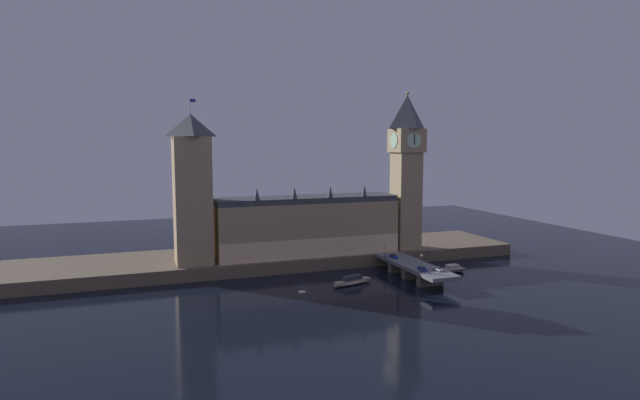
{
  "coord_description": "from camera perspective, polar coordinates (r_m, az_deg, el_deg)",
  "views": [
    {
      "loc": [
        -59.95,
        -186.28,
        53.27
      ],
      "look_at": [
        14.4,
        20.0,
        29.6
      ],
      "focal_mm": 30.0,
      "sensor_mm": 36.0,
      "label": 1
    }
  ],
  "objects": [
    {
      "name": "ground_plane",
      "position": [
        202.82,
        -1.94,
        -9.07
      ],
      "size": [
        400.0,
        400.0,
        0.0
      ],
      "primitive_type": "plane",
      "color": "black"
    },
    {
      "name": "embankment",
      "position": [
        238.57,
        -4.83,
        -6.12
      ],
      "size": [
        220.0,
        42.0,
        5.22
      ],
      "color": "brown",
      "rests_on": "ground_plane"
    },
    {
      "name": "parliament_hall",
      "position": [
        230.79,
        -1.46,
        -2.72
      ],
      "size": [
        78.43,
        19.63,
        29.96
      ],
      "color": "tan",
      "rests_on": "embankment"
    },
    {
      "name": "clock_tower",
      "position": [
        244.08,
        9.2,
        3.56
      ],
      "size": [
        13.39,
        13.5,
        70.59
      ],
      "color": "tan",
      "rests_on": "embankment"
    },
    {
      "name": "victoria_tower",
      "position": [
        216.93,
        -13.48,
        1.15
      ],
      "size": [
        14.4,
        14.4,
        65.15
      ],
      "color": "tan",
      "rests_on": "embankment"
    },
    {
      "name": "bridge",
      "position": [
        215.17,
        10.05,
        -7.17
      ],
      "size": [
        11.8,
        46.0,
        5.72
      ],
      "color": "slate",
      "rests_on": "ground_plane"
    },
    {
      "name": "car_northbound_lead",
      "position": [
        224.35,
        7.85,
        -5.95
      ],
      "size": [
        1.95,
        4.79,
        1.49
      ],
      "color": "navy",
      "rests_on": "bridge"
    },
    {
      "name": "car_northbound_trail",
      "position": [
        204.78,
        10.85,
        -7.18
      ],
      "size": [
        1.96,
        4.45,
        1.45
      ],
      "color": "navy",
      "rests_on": "bridge"
    },
    {
      "name": "car_southbound_lead",
      "position": [
        205.36,
        12.47,
        -7.19
      ],
      "size": [
        2.04,
        4.67,
        1.39
      ],
      "color": "silver",
      "rests_on": "bridge"
    },
    {
      "name": "pedestrian_near_rail",
      "position": [
        200.79,
        10.67,
        -7.36
      ],
      "size": [
        0.38,
        0.38,
        1.82
      ],
      "color": "black",
      "rests_on": "bridge"
    },
    {
      "name": "pedestrian_mid_walk",
      "position": [
        220.52,
        10.72,
        -6.15
      ],
      "size": [
        0.38,
        0.38,
        1.78
      ],
      "color": "black",
      "rests_on": "bridge"
    },
    {
      "name": "pedestrian_far_rail",
      "position": [
        224.54,
        7.06,
        -5.87
      ],
      "size": [
        0.38,
        0.38,
        1.75
      ],
      "color": "black",
      "rests_on": "bridge"
    },
    {
      "name": "street_lamp_near",
      "position": [
        198.65,
        10.79,
        -6.46
      ],
      "size": [
        1.34,
        0.6,
        7.22
      ],
      "color": "#2D3333",
      "rests_on": "bridge"
    },
    {
      "name": "street_lamp_mid",
      "position": [
        216.65,
        11.37,
        -5.44
      ],
      "size": [
        1.34,
        0.6,
        7.08
      ],
      "color": "#2D3333",
      "rests_on": "bridge"
    },
    {
      "name": "street_lamp_far",
      "position": [
        224.03,
        6.95,
        -5.12
      ],
      "size": [
        1.34,
        0.6,
        6.24
      ],
      "color": "#2D3333",
      "rests_on": "bridge"
    },
    {
      "name": "boat_upstream",
      "position": [
        203.72,
        3.47,
        -8.64
      ],
      "size": [
        18.15,
        8.45,
        3.46
      ],
      "color": "#B2A893",
      "rests_on": "ground_plane"
    },
    {
      "name": "boat_downstream",
      "position": [
        228.14,
        13.93,
        -7.22
      ],
      "size": [
        11.77,
        5.59,
        3.28
      ],
      "color": "#28282D",
      "rests_on": "ground_plane"
    }
  ]
}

